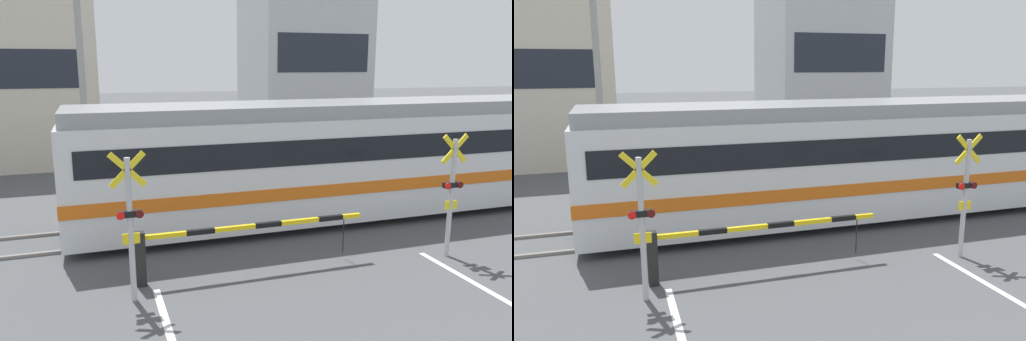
# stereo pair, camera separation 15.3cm
# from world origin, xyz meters

# --- Properties ---
(rail_track_near) EXTENTS (50.00, 0.10, 0.08)m
(rail_track_near) POSITION_xyz_m (0.00, 10.55, 0.04)
(rail_track_near) COLOR gray
(rail_track_near) RESTS_ON ground_plane
(rail_track_far) EXTENTS (50.00, 0.10, 0.08)m
(rail_track_far) POSITION_xyz_m (0.00, 11.98, 0.04)
(rail_track_far) COLOR gray
(rail_track_far) RESTS_ON ground_plane
(commuter_train) EXTENTS (18.99, 3.06, 3.36)m
(commuter_train) POSITION_xyz_m (4.52, 11.27, 1.80)
(commuter_train) COLOR silver
(commuter_train) RESTS_ON ground_plane
(crossing_barrier_near) EXTENTS (5.06, 0.20, 1.14)m
(crossing_barrier_near) POSITION_xyz_m (-1.91, 8.15, 0.82)
(crossing_barrier_near) COLOR black
(crossing_barrier_near) RESTS_ON ground_plane
(crossing_barrier_far) EXTENTS (5.06, 0.20, 1.14)m
(crossing_barrier_far) POSITION_xyz_m (1.91, 13.92, 0.82)
(crossing_barrier_far) COLOR black
(crossing_barrier_far) RESTS_ON ground_plane
(crossing_signal_left) EXTENTS (0.68, 0.15, 2.89)m
(crossing_signal_left) POSITION_xyz_m (-3.57, 7.53, 1.59)
(crossing_signal_left) COLOR #B2B2B7
(crossing_signal_left) RESTS_ON ground_plane
(crossing_signal_right) EXTENTS (0.68, 0.15, 2.89)m
(crossing_signal_right) POSITION_xyz_m (3.57, 7.53, 1.59)
(crossing_signal_right) COLOR #B2B2B7
(crossing_signal_right) RESTS_ON ground_plane
(pedestrian) EXTENTS (0.38, 0.22, 1.72)m
(pedestrian) POSITION_xyz_m (0.04, 17.31, 0.99)
(pedestrian) COLOR #23232D
(pedestrian) RESTS_ON ground_plane
(building_left_of_street) EXTENTS (7.77, 5.12, 7.68)m
(building_left_of_street) POSITION_xyz_m (-7.61, 22.89, 3.84)
(building_left_of_street) COLOR beige
(building_left_of_street) RESTS_ON ground_plane
(building_right_of_street) EXTENTS (5.57, 5.12, 8.95)m
(building_right_of_street) POSITION_xyz_m (6.51, 22.89, 4.48)
(building_right_of_street) COLOR #B2B7BC
(building_right_of_street) RESTS_ON ground_plane
(utility_pole_streetside) EXTENTS (0.22, 0.22, 6.58)m
(utility_pole_streetside) POSITION_xyz_m (-4.32, 16.42, 3.29)
(utility_pole_streetside) COLOR gray
(utility_pole_streetside) RESTS_ON ground_plane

